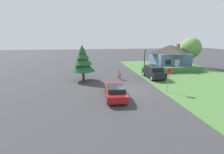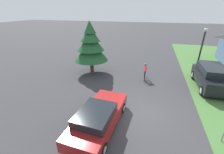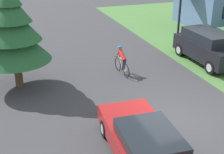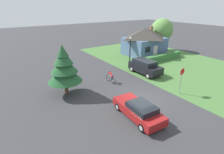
{
  "view_description": "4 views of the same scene",
  "coord_description": "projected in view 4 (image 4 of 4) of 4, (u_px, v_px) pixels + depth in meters",
  "views": [
    {
      "loc": [
        -4.58,
        -15.68,
        5.82
      ],
      "look_at": [
        -1.5,
        3.42,
        0.82
      ],
      "focal_mm": 24.0,
      "sensor_mm": 36.0,
      "label": 1
    },
    {
      "loc": [
        0.41,
        -7.57,
        5.9
      ],
      "look_at": [
        -2.38,
        2.3,
        1.21
      ],
      "focal_mm": 24.0,
      "sensor_mm": 36.0,
      "label": 2
    },
    {
      "loc": [
        -5.65,
        -8.91,
        6.52
      ],
      "look_at": [
        -1.58,
        2.55,
        1.1
      ],
      "focal_mm": 50.0,
      "sensor_mm": 36.0,
      "label": 3
    },
    {
      "loc": [
        -10.21,
        -10.21,
        8.31
      ],
      "look_at": [
        -0.86,
        3.77,
        1.32
      ],
      "focal_mm": 28.0,
      "sensor_mm": 36.0,
      "label": 4
    }
  ],
  "objects": [
    {
      "name": "parked_suv_right",
      "position": [
        145.0,
        67.0,
        22.44
      ],
      "size": [
        2.11,
        4.45,
        1.79
      ],
      "rotation": [
        0.0,
        0.0,
        1.58
      ],
      "color": "black",
      "rests_on": "ground"
    },
    {
      "name": "sedan_left_lane",
      "position": [
        139.0,
        110.0,
        13.7
      ],
      "size": [
        2.15,
        4.76,
        1.32
      ],
      "rotation": [
        0.0,
        0.0,
        1.51
      ],
      "color": "maroon",
      "rests_on": "ground"
    },
    {
      "name": "street_lamp",
      "position": [
        130.0,
        49.0,
        23.33
      ],
      "size": [
        0.32,
        0.32,
        4.47
      ],
      "color": "black",
      "rests_on": "ground"
    },
    {
      "name": "hedge_row",
      "position": [
        160.0,
        58.0,
        27.64
      ],
      "size": [
        9.09,
        0.9,
        0.99
      ],
      "primitive_type": "cube",
      "color": "#387038",
      "rests_on": "ground"
    },
    {
      "name": "cottage_house",
      "position": [
        145.0,
        41.0,
        30.72
      ],
      "size": [
        7.26,
        5.8,
        4.74
      ],
      "rotation": [
        0.0,
        0.0,
        0.03
      ],
      "color": "slate",
      "rests_on": "ground"
    },
    {
      "name": "stop_sign",
      "position": [
        182.0,
        76.0,
        16.9
      ],
      "size": [
        0.71,
        0.07,
        2.73
      ],
      "rotation": [
        0.0,
        0.0,
        3.19
      ],
      "color": "gray",
      "rests_on": "ground"
    },
    {
      "name": "ground_plane",
      "position": [
        142.0,
        101.0,
        16.27
      ],
      "size": [
        140.0,
        140.0,
        0.0
      ],
      "primitive_type": "plane",
      "color": "#38383A"
    },
    {
      "name": "cyclist",
      "position": [
        111.0,
        77.0,
        19.89
      ],
      "size": [
        0.44,
        1.75,
        1.48
      ],
      "rotation": [
        0.0,
        0.0,
        1.63
      ],
      "color": "black",
      "rests_on": "ground"
    },
    {
      "name": "conifer_tall_near",
      "position": [
        64.0,
        68.0,
        16.58
      ],
      "size": [
        3.27,
        3.27,
        4.99
      ],
      "color": "#4C3823",
      "rests_on": "ground"
    },
    {
      "name": "deciduous_tree_right",
      "position": [
        162.0,
        30.0,
        32.83
      ],
      "size": [
        4.06,
        4.06,
        6.02
      ],
      "color": "#4C3823",
      "rests_on": "ground"
    },
    {
      "name": "grass_verge_right",
      "position": [
        182.0,
        67.0,
        25.26
      ],
      "size": [
        16.0,
        36.0,
        0.01
      ],
      "primitive_type": "cube",
      "color": "#477538",
      "rests_on": "ground"
    }
  ]
}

